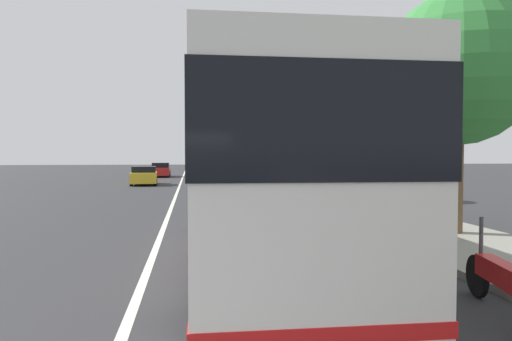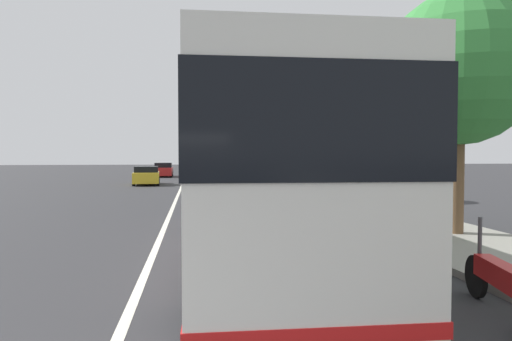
% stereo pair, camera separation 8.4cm
% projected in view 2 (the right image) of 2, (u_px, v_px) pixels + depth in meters
% --- Properties ---
extents(sidewalk_curb, '(110.00, 3.60, 0.14)m').
position_uv_depth(sidewalk_curb, '(442.00, 237.00, 11.34)').
color(sidewalk_curb, gray).
rests_on(sidewalk_curb, ground).
extents(lane_divider_line, '(110.00, 0.16, 0.01)m').
position_uv_depth(lane_divider_line, '(156.00, 248.00, 10.27)').
color(lane_divider_line, silver).
rests_on(lane_divider_line, ground).
extents(coach_bus, '(11.39, 2.93, 3.45)m').
position_uv_depth(coach_bus, '(256.00, 166.00, 9.36)').
color(coach_bus, silver).
rests_on(coach_bus, ground).
extents(motorcycle_mid_row, '(2.15, 0.56, 1.28)m').
position_uv_depth(motorcycle_mid_row, '(500.00, 281.00, 5.92)').
color(motorcycle_mid_row, black).
rests_on(motorcycle_mid_row, ground).
extents(motorcycle_angled, '(2.13, 0.97, 1.27)m').
position_uv_depth(motorcycle_angled, '(396.00, 241.00, 8.70)').
color(motorcycle_angled, black).
rests_on(motorcycle_angled, ground).
extents(car_side_street, '(4.47, 2.00, 1.52)m').
position_uv_depth(car_side_street, '(210.00, 172.00, 40.53)').
color(car_side_street, black).
rests_on(car_side_street, ground).
extents(car_ahead_same_lane, '(4.16, 2.19, 1.41)m').
position_uv_depth(car_ahead_same_lane, '(146.00, 176.00, 32.75)').
color(car_ahead_same_lane, gold).
rests_on(car_ahead_same_lane, ground).
extents(car_behind_bus, '(4.68, 2.00, 1.48)m').
position_uv_depth(car_behind_bus, '(163.00, 170.00, 45.26)').
color(car_behind_bus, red).
rests_on(car_behind_bus, ground).
extents(car_far_distant, '(4.20, 1.94, 1.55)m').
position_uv_depth(car_far_distant, '(222.00, 176.00, 31.78)').
color(car_far_distant, '#2D7238').
rests_on(car_far_distant, ground).
extents(roadside_tree_mid_block, '(4.03, 4.03, 6.53)m').
position_uv_depth(roadside_tree_mid_block, '(458.00, 71.00, 11.34)').
color(roadside_tree_mid_block, brown).
rests_on(roadside_tree_mid_block, ground).
extents(roadside_tree_far_block, '(2.97, 2.97, 4.92)m').
position_uv_depth(roadside_tree_far_block, '(330.00, 133.00, 22.07)').
color(roadside_tree_far_block, brown).
rests_on(roadside_tree_far_block, ground).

